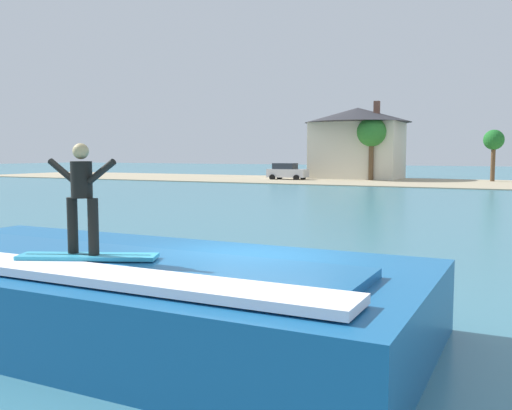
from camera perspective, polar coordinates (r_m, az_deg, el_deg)
The scene contains 9 objects.
ground_plane at distance 10.01m, azimuth -0.63°, elevation -11.80°, with size 260.00×260.00×0.00m, color teal.
wave_crest at distance 9.82m, azimuth -13.66°, elevation -8.46°, with size 10.07×4.65×1.34m.
surfboard at distance 8.98m, azimuth -16.57°, elevation -4.99°, with size 2.10×1.25×0.06m.
surfer at distance 8.93m, azimuth -17.14°, elevation 1.25°, with size 1.30×0.32×1.68m.
shoreline_bank at distance 57.52m, azimuth 21.92°, elevation 1.98°, with size 120.00×16.72×0.09m.
car_near_shore at distance 61.93m, azimuth 3.15°, elevation 3.39°, with size 4.33×2.19×1.86m.
house_with_chimney at distance 65.48m, azimuth 10.18°, elevation 6.69°, with size 11.96×11.96×8.62m.
tree_tall_bare at distance 62.48m, azimuth 22.84°, elevation 5.92°, with size 2.05×2.05×5.33m.
tree_short_bushy at distance 61.35m, azimuth 11.57°, elevation 7.13°, with size 3.10×3.10×6.74m.
Camera 1 is at (4.33, -8.54, 2.93)m, focal length 39.70 mm.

